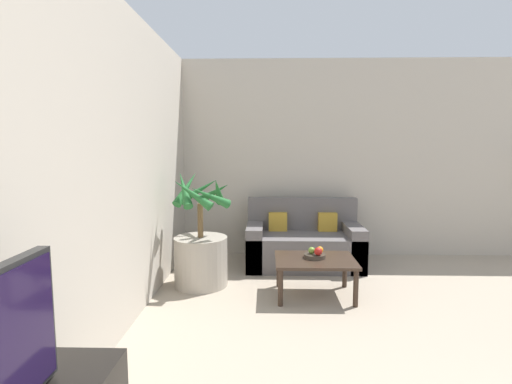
# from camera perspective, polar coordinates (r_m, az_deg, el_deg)

# --- Properties ---
(wall_back) EXTENTS (8.74, 0.06, 2.70)m
(wall_back) POSITION_cam_1_polar(r_m,az_deg,el_deg) (6.07, 25.05, 4.31)
(wall_back) COLOR #BCB2A3
(wall_back) RESTS_ON ground_plane
(wall_left) EXTENTS (0.06, 8.24, 2.70)m
(wall_left) POSITION_cam_1_polar(r_m,az_deg,el_deg) (2.52, -26.51, 1.74)
(wall_left) COLOR #BCB2A3
(wall_left) RESTS_ON ground_plane
(potted_palm) EXTENTS (0.65, 0.71, 1.28)m
(potted_palm) POSITION_cam_1_polar(r_m,az_deg,el_deg) (4.45, -7.87, -8.28)
(potted_palm) COLOR #ADA393
(potted_palm) RESTS_ON ground_plane
(sofa_loveseat) EXTENTS (1.44, 0.78, 0.84)m
(sofa_loveseat) POSITION_cam_1_polar(r_m,az_deg,el_deg) (5.19, 6.78, -7.32)
(sofa_loveseat) COLOR #605B5B
(sofa_loveseat) RESTS_ON ground_plane
(coffee_table) EXTENTS (0.81, 0.63, 0.39)m
(coffee_table) POSITION_cam_1_polar(r_m,az_deg,el_deg) (4.16, 8.42, -10.10)
(coffee_table) COLOR #38281E
(coffee_table) RESTS_ON ground_plane
(fruit_bowl) EXTENTS (0.22, 0.22, 0.04)m
(fruit_bowl) POSITION_cam_1_polar(r_m,az_deg,el_deg) (4.17, 8.37, -9.02)
(fruit_bowl) COLOR #42382D
(fruit_bowl) RESTS_ON coffee_table
(apple_red) EXTENTS (0.08, 0.08, 0.08)m
(apple_red) POSITION_cam_1_polar(r_m,az_deg,el_deg) (4.11, 8.87, -8.39)
(apple_red) COLOR red
(apple_red) RESTS_ON fruit_bowl
(apple_green) EXTENTS (0.07, 0.07, 0.07)m
(apple_green) POSITION_cam_1_polar(r_m,az_deg,el_deg) (4.16, 7.95, -8.27)
(apple_green) COLOR olive
(apple_green) RESTS_ON fruit_bowl
(orange_fruit) EXTENTS (0.07, 0.07, 0.07)m
(orange_fruit) POSITION_cam_1_polar(r_m,az_deg,el_deg) (4.19, 9.11, -8.17)
(orange_fruit) COLOR orange
(orange_fruit) RESTS_ON fruit_bowl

